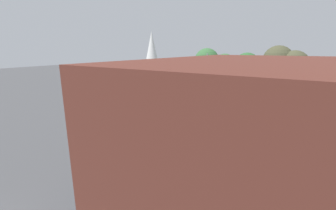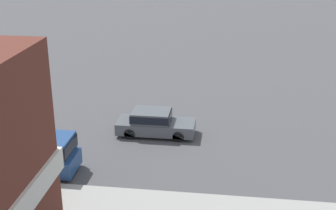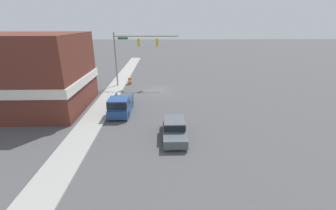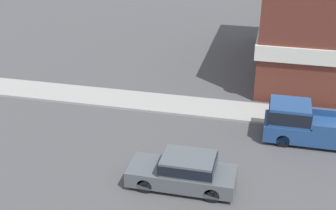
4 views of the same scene
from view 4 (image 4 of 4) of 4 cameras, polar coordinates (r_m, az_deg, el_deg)
car_lead at (r=19.98m, az=2.01°, el=-8.01°), size 1.82×4.57×1.50m
pickup_truck_parked at (r=24.24m, az=16.56°, el=-2.18°), size 1.97×5.20×1.96m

